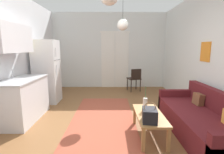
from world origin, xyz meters
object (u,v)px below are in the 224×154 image
couch (203,121)px  accent_chair (135,78)px  handbag (150,115)px  coffee_table (149,117)px  pendant_lamp_far (123,25)px  bamboo_vase (145,104)px  refrigerator (47,72)px

couch → accent_chair: (-0.81, 3.12, 0.22)m
handbag → coffee_table: bearing=77.2°
coffee_table → pendant_lamp_far: size_ratio=1.18×
bamboo_vase → accent_chair: bamboo_vase is taller
bamboo_vase → pendant_lamp_far: (-0.32, 1.63, 1.62)m
coffee_table → refrigerator: 3.21m
pendant_lamp_far → handbag: bearing=-82.1°
refrigerator → accent_chair: (2.67, 1.20, -0.40)m
coffee_table → pendant_lamp_far: 2.56m
refrigerator → handbag: bearing=-43.0°
accent_chair → pendant_lamp_far: (-0.54, -1.35, 1.67)m
coffee_table → refrigerator: bearing=142.0°
handbag → accent_chair: bearing=85.9°
couch → handbag: size_ratio=6.69×
handbag → refrigerator: 3.34m
coffee_table → accent_chair: accent_chair is taller
coffee_table → accent_chair: size_ratio=1.25×
bamboo_vase → pendant_lamp_far: 2.32m
couch → bamboo_vase: bearing=172.0°
handbag → pendant_lamp_far: 2.68m
coffee_table → pendant_lamp_far: bearing=101.4°
refrigerator → accent_chair: bearing=24.1°
pendant_lamp_far → coffee_table: bearing=-78.6°
coffee_table → handbag: handbag is taller
couch → pendant_lamp_far: 2.92m
couch → refrigerator: refrigerator is taller
couch → accent_chair: bearing=104.5°
coffee_table → accent_chair: 3.16m
coffee_table → bamboo_vase: 0.25m
couch → refrigerator: size_ratio=1.21×
coffee_table → accent_chair: (0.18, 3.15, 0.13)m
pendant_lamp_far → bamboo_vase: bearing=-78.9°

